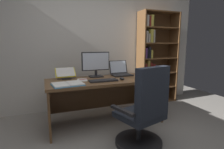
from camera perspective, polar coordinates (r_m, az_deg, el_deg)
name	(u,v)px	position (r m, az deg, el deg)	size (l,w,h in m)	color
wall_back	(90,41)	(3.61, -7.17, 10.64)	(4.81, 0.12, 2.66)	beige
desk	(104,90)	(2.91, -2.66, -4.90)	(1.80, 0.75, 0.72)	brown
bookshelf	(153,59)	(3.96, 13.17, 4.89)	(0.87, 0.34, 1.94)	brown
office_chair	(144,114)	(2.24, 10.36, -12.35)	(0.69, 0.61, 1.01)	#232326
monitor	(96,64)	(2.97, -5.23, 3.24)	(0.47, 0.16, 0.42)	#232326
laptop	(121,72)	(3.16, 2.79, 0.77)	(0.34, 0.33, 0.25)	#232326
keyboard	(103,81)	(2.63, -2.77, -1.95)	(0.42, 0.15, 0.02)	#232326
computer_mouse	(122,79)	(2.73, 3.20, -1.33)	(0.06, 0.10, 0.04)	#232326
reading_stand_with_book	(66,73)	(2.95, -14.70, 0.37)	(0.31, 0.26, 0.16)	#232326
open_binder	(68,84)	(2.47, -14.05, -3.00)	(0.44, 0.37, 0.02)	#2D84C6
notepad	(82,80)	(2.74, -9.55, -1.75)	(0.15, 0.21, 0.01)	white
pen	(84,79)	(2.74, -9.15, -1.54)	(0.01, 0.01, 0.14)	maroon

